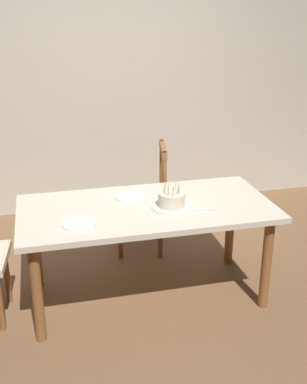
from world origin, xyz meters
The scene contains 10 objects.
ground centered at (0.00, 0.00, 0.00)m, with size 6.40×6.40×0.00m, color brown.
back_wall centered at (0.00, 1.85, 1.30)m, with size 6.40×0.10×2.60m, color beige.
dining_table centered at (0.00, 0.00, 0.64)m, with size 1.77×0.86×0.73m.
birthday_cake centered at (0.16, -0.07, 0.78)m, with size 0.28×0.28×0.18m.
plate_near_celebrant centered at (-0.49, -0.19, 0.74)m, with size 0.22×0.22×0.01m, color white.
plate_far_side centered at (-0.09, 0.19, 0.74)m, with size 0.22×0.22×0.01m, color white.
fork_near_celebrant centered at (-0.65, -0.20, 0.73)m, with size 0.18×0.02×0.01m, color silver.
fork_far_side centered at (-0.25, 0.21, 0.73)m, with size 0.18×0.02×0.01m, color silver.
fork_near_guest centered at (0.37, -0.18, 0.73)m, with size 0.18×0.02×0.01m, color silver.
chair_spindle_back centered at (0.14, 0.74, 0.46)m, with size 0.52×0.52×0.95m.
Camera 1 is at (-0.68, -2.97, 2.02)m, focal length 44.45 mm.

